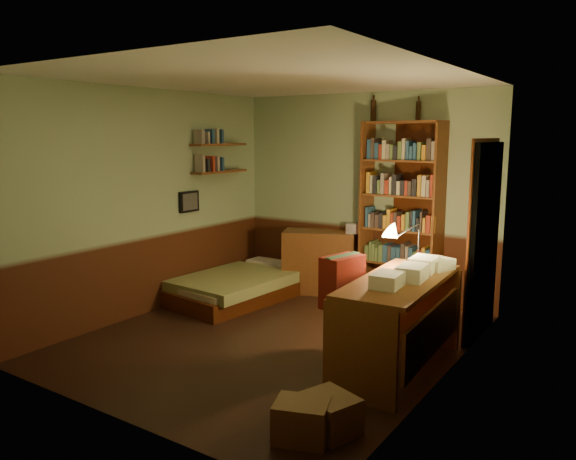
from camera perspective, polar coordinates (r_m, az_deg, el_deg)
The scene contains 24 objects.
floor at distance 5.89m, azimuth -1.37°, elevation -11.05°, with size 3.50×4.00×0.02m, color black.
ceiling at distance 5.54m, azimuth -1.48°, elevation 15.21°, with size 3.50×4.00×0.02m, color silver.
wall_back at distance 7.29m, azimuth 7.70°, elevation 3.47°, with size 3.50×0.02×2.60m, color #92AC84.
wall_left at distance 6.73m, azimuth -13.80°, elevation 2.77°, with size 0.02×4.00×2.60m, color #92AC84.
wall_right at distance 4.79m, azimuth 16.08°, elevation 0.00°, with size 0.02×4.00×2.60m, color #92AC84.
wall_front at distance 4.11m, azimuth -17.74°, elevation -1.62°, with size 3.50×0.02×2.60m, color #92AC84.
doorway at distance 6.09m, azimuth 19.33°, elevation -1.05°, with size 0.06×0.90×2.00m, color black.
door_trim at distance 6.09m, azimuth 19.01°, elevation -1.02°, with size 0.02×0.98×2.08m, color #3F1909.
bed at distance 7.23m, azimuth -4.71°, elevation -4.76°, with size 1.00×1.87×0.56m, color olive.
dresser at distance 7.46m, azimuth 3.17°, elevation -3.22°, with size 0.93×0.46×0.83m, color brown.
mini_stereo at distance 7.26m, azimuth 6.87°, elevation 0.19°, with size 0.23×0.18×0.13m, color #B2B2B7.
bookshelf at distance 6.93m, azimuth 11.41°, elevation 1.54°, with size 0.96×0.30×2.24m, color brown.
bottle_left at distance 7.16m, azimuth 8.66°, elevation 11.88°, with size 0.07×0.07×0.26m, color black.
bottle_right at distance 6.93m, azimuth 13.09°, elevation 11.68°, with size 0.06×0.06×0.23m, color black.
desk at distance 5.10m, azimuth 11.15°, elevation -9.46°, with size 0.65×1.56×0.84m, color brown.
paper_stack at distance 5.39m, azimuth 15.09°, elevation -3.38°, with size 0.19×0.26×0.10m, color silver.
desk_lamp at distance 5.45m, azimuth 13.18°, elevation -0.55°, with size 0.18×0.18×0.59m, color black.
office_chair at distance 5.11m, azimuth 7.18°, elevation -8.62°, with size 0.48×0.42×0.95m, color #346144.
red_jacket at distance 5.16m, azimuth 5.63°, elevation -0.24°, with size 0.22×0.40×0.48m, color maroon.
wall_shelf_lower at distance 7.41m, azimuth -6.97°, elevation 5.91°, with size 0.20×0.90×0.03m, color brown.
wall_shelf_upper at distance 7.39m, azimuth -7.02°, elevation 8.61°, with size 0.20×0.90×0.03m, color brown.
framed_picture at distance 7.12m, azimuth -10.02°, elevation 2.86°, with size 0.04×0.32×0.26m, color black.
cardboard_box_a at distance 4.06m, azimuth 1.39°, elevation -18.82°, with size 0.37×0.29×0.27m, color olive.
cardboard_box_b at distance 4.17m, azimuth 4.30°, elevation -18.12°, with size 0.37×0.31×0.26m, color olive.
Camera 1 is at (3.17, -4.51, 2.07)m, focal length 35.00 mm.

